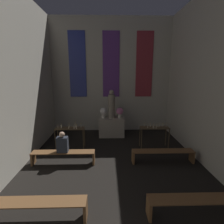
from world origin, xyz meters
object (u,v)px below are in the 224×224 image
pew_back_right (163,154)px  flower_vase_right (120,112)px  statue (112,105)px  pew_second_right (197,203)px  flower_vase_left (103,112)px  candle_rack_right (154,130)px  pew_second_left (36,206)px  candle_rack_left (70,131)px  altar (112,127)px  person_seated (62,143)px  pew_back_left (63,155)px

pew_back_right → flower_vase_right: bearing=116.1°
statue → pew_second_right: bearing=-71.2°
flower_vase_right → pew_back_right: 3.12m
flower_vase_left → candle_rack_right: flower_vase_left is taller
statue → pew_second_left: 5.45m
candle_rack_left → pew_back_right: 3.68m
altar → candle_rack_left: (-1.72, -1.44, 0.29)m
person_seated → altar: bearing=57.4°
candle_rack_right → pew_second_right: size_ratio=0.55×
altar → flower_vase_left: flower_vase_left is taller
altar → candle_rack_right: 2.27m
pew_back_right → candle_rack_right: bearing=89.3°
altar → statue: 1.09m
pew_second_left → candle_rack_right: bearing=46.3°
altar → statue: (0.00, 0.00, 1.09)m
flower_vase_right → candle_rack_right: size_ratio=0.43×
statue → person_seated: 3.29m
flower_vase_right → candle_rack_right: bearing=-47.2°
pew_second_right → pew_back_right: same height
candle_rack_left → person_seated: size_ratio=1.65×
pew_second_right → candle_rack_right: bearing=89.7°
pew_second_right → pew_back_left: same height
flower_vase_left → pew_back_right: (2.11, -2.69, -0.89)m
pew_second_left → pew_back_left: 2.35m
flower_vase_right → person_seated: 3.45m
flower_vase_left → candle_rack_left: (-1.33, -1.44, -0.47)m
flower_vase_left → pew_second_left: bearing=-104.6°
candle_rack_right → person_seated: bearing=-160.1°
altar → pew_second_left: bearing=-108.8°
candle_rack_right → flower_vase_left: bearing=145.9°
flower_vase_left → pew_back_left: (-1.32, -2.69, -0.89)m
pew_back_left → pew_second_right: bearing=-34.5°
flower_vase_left → pew_back_right: size_ratio=0.24×
pew_second_left → person_seated: size_ratio=3.00×
altar → pew_back_left: (-1.71, -2.69, -0.13)m
flower_vase_right → flower_vase_left: bearing=180.0°
statue → flower_vase_right: statue is taller
candle_rack_left → pew_second_right: (3.43, -3.60, -0.42)m
flower_vase_left → pew_second_right: 5.53m
candle_rack_right → pew_back_right: (-0.02, -1.25, -0.42)m
pew_second_left → pew_second_right: bearing=0.0°
pew_back_right → candle_rack_left: bearing=160.0°
pew_back_left → pew_back_right: 3.42m
flower_vase_right → pew_second_left: 5.53m
pew_second_right → pew_back_right: 2.35m
statue → candle_rack_left: bearing=-140.2°
candle_rack_right → pew_back_right: 1.32m
statue → flower_vase_right: bearing=-0.0°
candle_rack_right → pew_second_left: bearing=-133.7°
candle_rack_left → pew_second_right: candle_rack_left is taller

